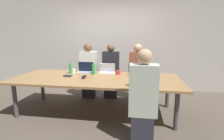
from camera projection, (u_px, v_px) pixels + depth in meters
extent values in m
plane|color=brown|center=(97.00, 112.00, 3.67)|extent=(24.00, 24.00, 0.00)
cube|color=beige|center=(111.00, 42.00, 5.18)|extent=(12.00, 0.06, 2.80)
cube|color=#9E7547|center=(96.00, 79.00, 3.54)|extent=(3.35, 1.33, 0.04)
cylinder|color=#4C4C51|center=(15.00, 100.00, 3.37)|extent=(0.08, 0.08, 0.70)
cylinder|color=#4C4C51|center=(177.00, 110.00, 2.91)|extent=(0.08, 0.08, 0.70)
cylinder|color=#4C4C51|center=(42.00, 86.00, 4.31)|extent=(0.08, 0.08, 0.70)
cylinder|color=#4C4C51|center=(168.00, 92.00, 3.85)|extent=(0.08, 0.08, 0.70)
cube|color=#B7B7BC|center=(142.00, 85.00, 2.95)|extent=(0.35, 0.25, 0.02)
cube|color=#B7B7BC|center=(142.00, 79.00, 2.84)|extent=(0.36, 0.12, 0.23)
cube|color=black|center=(142.00, 79.00, 2.85)|extent=(0.35, 0.11, 0.23)
cube|color=#2D2D38|center=(142.00, 129.00, 2.57)|extent=(0.32, 0.24, 0.45)
cube|color=beige|center=(143.00, 90.00, 2.46)|extent=(0.40, 0.24, 0.74)
sphere|color=tan|center=(145.00, 57.00, 2.37)|extent=(0.21, 0.21, 0.21)
cube|color=silver|center=(107.00, 73.00, 3.94)|extent=(0.35, 0.20, 0.02)
cube|color=silver|center=(107.00, 68.00, 4.00)|extent=(0.36, 0.08, 0.20)
cube|color=silver|center=(107.00, 68.00, 3.99)|extent=(0.35, 0.08, 0.20)
cube|color=#2D2D38|center=(111.00, 89.00, 4.50)|extent=(0.32, 0.24, 0.45)
cube|color=#232328|center=(111.00, 66.00, 4.39)|extent=(0.40, 0.24, 0.74)
sphere|color=brown|center=(111.00, 48.00, 4.30)|extent=(0.19, 0.19, 0.19)
cylinder|color=red|center=(118.00, 72.00, 3.86)|extent=(0.09, 0.09, 0.08)
cylinder|color=green|center=(94.00, 69.00, 3.83)|extent=(0.08, 0.08, 0.22)
cylinder|color=green|center=(94.00, 63.00, 3.81)|extent=(0.03, 0.03, 0.05)
cube|color=gray|center=(137.00, 75.00, 3.77)|extent=(0.36, 0.23, 0.02)
cube|color=gray|center=(137.00, 68.00, 3.83)|extent=(0.37, 0.08, 0.22)
cube|color=black|center=(137.00, 69.00, 3.82)|extent=(0.36, 0.08, 0.22)
cube|color=#2D2D38|center=(137.00, 90.00, 4.40)|extent=(0.32, 0.24, 0.45)
cube|color=brown|center=(137.00, 67.00, 4.29)|extent=(0.40, 0.24, 0.74)
sphere|color=tan|center=(138.00, 48.00, 4.20)|extent=(0.20, 0.20, 0.20)
cylinder|color=red|center=(150.00, 74.00, 3.72)|extent=(0.10, 0.10, 0.08)
cube|color=#B7B7BC|center=(85.00, 73.00, 3.98)|extent=(0.35, 0.22, 0.02)
cube|color=#B7B7BC|center=(86.00, 66.00, 4.06)|extent=(0.36, 0.04, 0.23)
cube|color=#0F1933|center=(86.00, 67.00, 4.05)|extent=(0.35, 0.04, 0.22)
cube|color=#2D2D38|center=(89.00, 89.00, 4.53)|extent=(0.32, 0.24, 0.45)
cube|color=silver|center=(88.00, 66.00, 4.42)|extent=(0.40, 0.24, 0.74)
sphere|color=brown|center=(88.00, 47.00, 4.32)|extent=(0.21, 0.21, 0.21)
cylinder|color=white|center=(74.00, 71.00, 3.99)|extent=(0.09, 0.09, 0.09)
cylinder|color=green|center=(71.00, 69.00, 3.92)|extent=(0.07, 0.07, 0.21)
cylinder|color=green|center=(70.00, 63.00, 3.90)|extent=(0.03, 0.03, 0.05)
cube|color=black|center=(84.00, 77.00, 3.49)|extent=(0.05, 0.15, 0.05)
cube|color=#232328|center=(68.00, 76.00, 3.66)|extent=(0.17, 0.13, 0.02)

